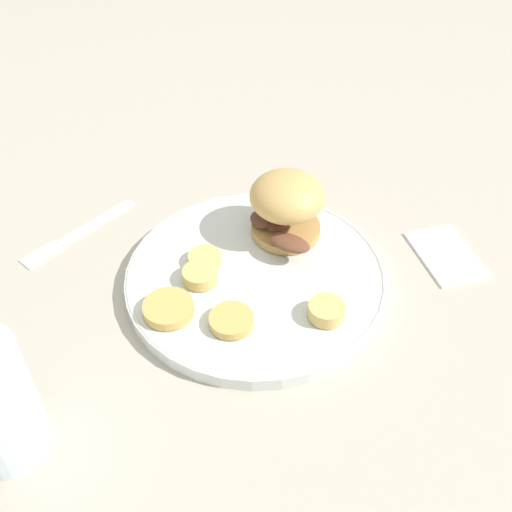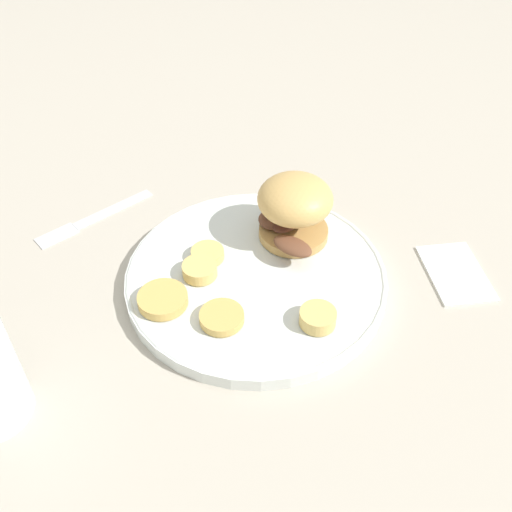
{
  "view_description": "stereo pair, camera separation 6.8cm",
  "coord_description": "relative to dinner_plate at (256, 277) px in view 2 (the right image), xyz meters",
  "views": [
    {
      "loc": [
        0.45,
        0.2,
        0.51
      ],
      "look_at": [
        0.0,
        0.0,
        0.04
      ],
      "focal_mm": 42.0,
      "sensor_mm": 36.0,
      "label": 1
    },
    {
      "loc": [
        0.42,
        0.26,
        0.51
      ],
      "look_at": [
        0.0,
        0.0,
        0.04
      ],
      "focal_mm": 42.0,
      "sensor_mm": 36.0,
      "label": 2
    }
  ],
  "objects": [
    {
      "name": "potato_round_3",
      "position": [
        0.1,
        -0.06,
        0.01
      ],
      "size": [
        0.06,
        0.06,
        0.01
      ],
      "primitive_type": "cylinder",
      "color": "tan",
      "rests_on": "dinner_plate"
    },
    {
      "name": "sandwich",
      "position": [
        -0.08,
        0.0,
        0.05
      ],
      "size": [
        0.11,
        0.1,
        0.08
      ],
      "color": "tan",
      "rests_on": "dinner_plate"
    },
    {
      "name": "potato_round_1",
      "position": [
        0.03,
        0.1,
        0.02
      ],
      "size": [
        0.04,
        0.04,
        0.02
      ],
      "primitive_type": "cylinder",
      "color": "#DBB766",
      "rests_on": "dinner_plate"
    },
    {
      "name": "dinner_plate",
      "position": [
        0.0,
        0.0,
        0.0
      ],
      "size": [
        0.3,
        0.3,
        0.02
      ],
      "color": "silver",
      "rests_on": "ground_plane"
    },
    {
      "name": "potato_round_4",
      "position": [
        0.08,
        0.01,
        0.01
      ],
      "size": [
        0.05,
        0.05,
        0.01
      ],
      "primitive_type": "cylinder",
      "color": "tan",
      "rests_on": "dinner_plate"
    },
    {
      "name": "ground_plane",
      "position": [
        0.0,
        0.0,
        -0.01
      ],
      "size": [
        4.0,
        4.0,
        0.0
      ],
      "primitive_type": "plane",
      "color": "#B2A899"
    },
    {
      "name": "napkin",
      "position": [
        -0.14,
        0.2,
        -0.01
      ],
      "size": [
        0.12,
        0.12,
        0.01
      ],
      "primitive_type": "cube",
      "rotation": [
        0.0,
        0.0,
        0.69
      ],
      "color": "white",
      "rests_on": "ground_plane"
    },
    {
      "name": "potato_round_2",
      "position": [
        0.01,
        -0.06,
        0.01
      ],
      "size": [
        0.04,
        0.04,
        0.01
      ],
      "primitive_type": "cylinder",
      "color": "#DBB766",
      "rests_on": "dinner_plate"
    },
    {
      "name": "fork",
      "position": [
        0.01,
        -0.25,
        -0.01
      ],
      "size": [
        0.17,
        0.07,
        0.0
      ],
      "color": "silver",
      "rests_on": "ground_plane"
    },
    {
      "name": "potato_round_0",
      "position": [
        0.04,
        -0.05,
        0.02
      ],
      "size": [
        0.04,
        0.04,
        0.01
      ],
      "primitive_type": "cylinder",
      "color": "#DBB766",
      "rests_on": "dinner_plate"
    }
  ]
}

